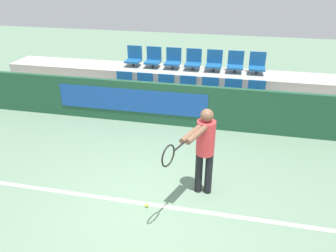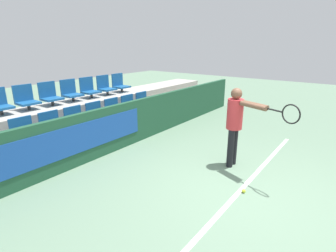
{
  "view_description": "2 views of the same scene",
  "coord_description": "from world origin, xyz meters",
  "px_view_note": "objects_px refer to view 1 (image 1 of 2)",
  "views": [
    {
      "loc": [
        1.21,
        -4.09,
        3.7
      ],
      "look_at": [
        0.01,
        1.45,
        0.85
      ],
      "focal_mm": 35.0,
      "sensor_mm": 36.0,
      "label": 1
    },
    {
      "loc": [
        -3.94,
        -1.27,
        2.42
      ],
      "look_at": [
        -0.02,
        1.68,
        0.87
      ],
      "focal_mm": 28.0,
      "sensor_mm": 36.0,
      "label": 2
    }
  ],
  "objects_px": {
    "stadium_chair_7": "(134,57)",
    "stadium_chair_13": "(257,65)",
    "stadium_chair_8": "(153,59)",
    "stadium_chair_9": "(173,60)",
    "tennis_player": "(204,145)",
    "stadium_chair_12": "(235,63)",
    "stadium_chair_3": "(187,89)",
    "tennis_ball": "(147,205)",
    "stadium_chair_0": "(124,84)",
    "stadium_chair_4": "(210,91)",
    "stadium_chair_1": "(144,86)",
    "stadium_chair_11": "(214,62)",
    "stadium_chair_6": "(256,94)",
    "stadium_chair_5": "(232,92)",
    "stadium_chair_2": "(165,87)",
    "stadium_chair_10": "(193,61)"
  },
  "relations": [
    {
      "from": "stadium_chair_2",
      "to": "stadium_chair_11",
      "type": "distance_m",
      "value": 1.61
    },
    {
      "from": "stadium_chair_0",
      "to": "stadium_chair_1",
      "type": "relative_size",
      "value": 1.0
    },
    {
      "from": "stadium_chair_1",
      "to": "stadium_chair_9",
      "type": "distance_m",
      "value": 1.25
    },
    {
      "from": "stadium_chair_3",
      "to": "stadium_chair_9",
      "type": "xyz_separation_m",
      "value": [
        -0.58,
        1.0,
        0.48
      ]
    },
    {
      "from": "stadium_chair_7",
      "to": "stadium_chair_11",
      "type": "bearing_deg",
      "value": 0.0
    },
    {
      "from": "stadium_chair_8",
      "to": "stadium_chair_12",
      "type": "height_order",
      "value": "same"
    },
    {
      "from": "stadium_chair_3",
      "to": "stadium_chair_13",
      "type": "relative_size",
      "value": 1.0
    },
    {
      "from": "stadium_chair_5",
      "to": "stadium_chair_0",
      "type": "bearing_deg",
      "value": 180.0
    },
    {
      "from": "stadium_chair_7",
      "to": "stadium_chair_13",
      "type": "height_order",
      "value": "same"
    },
    {
      "from": "stadium_chair_9",
      "to": "stadium_chair_13",
      "type": "distance_m",
      "value": 2.34
    },
    {
      "from": "stadium_chair_12",
      "to": "stadium_chair_13",
      "type": "distance_m",
      "value": 0.58
    },
    {
      "from": "tennis_ball",
      "to": "stadium_chair_1",
      "type": "bearing_deg",
      "value": 106.15
    },
    {
      "from": "stadium_chair_4",
      "to": "stadium_chair_5",
      "type": "xyz_separation_m",
      "value": [
        0.58,
        0.0,
        0.0
      ]
    },
    {
      "from": "stadium_chair_9",
      "to": "stadium_chair_11",
      "type": "distance_m",
      "value": 1.17
    },
    {
      "from": "stadium_chair_1",
      "to": "stadium_chair_3",
      "type": "distance_m",
      "value": 1.17
    },
    {
      "from": "stadium_chair_0",
      "to": "stadium_chair_3",
      "type": "bearing_deg",
      "value": 0.0
    },
    {
      "from": "stadium_chair_0",
      "to": "stadium_chair_8",
      "type": "distance_m",
      "value": 1.25
    },
    {
      "from": "stadium_chair_10",
      "to": "tennis_ball",
      "type": "xyz_separation_m",
      "value": [
        -0.05,
        -4.86,
        -1.17
      ]
    },
    {
      "from": "tennis_player",
      "to": "stadium_chair_3",
      "type": "bearing_deg",
      "value": 123.8
    },
    {
      "from": "stadium_chair_4",
      "to": "stadium_chair_9",
      "type": "xyz_separation_m",
      "value": [
        -1.17,
        1.0,
        0.48
      ]
    },
    {
      "from": "stadium_chair_2",
      "to": "stadium_chair_10",
      "type": "height_order",
      "value": "stadium_chair_10"
    },
    {
      "from": "stadium_chair_7",
      "to": "stadium_chair_13",
      "type": "bearing_deg",
      "value": 0.0
    },
    {
      "from": "stadium_chair_5",
      "to": "stadium_chair_8",
      "type": "relative_size",
      "value": 1.0
    },
    {
      "from": "stadium_chair_9",
      "to": "tennis_ball",
      "type": "relative_size",
      "value": 8.59
    },
    {
      "from": "stadium_chair_1",
      "to": "tennis_ball",
      "type": "xyz_separation_m",
      "value": [
        1.12,
        -3.86,
        -0.69
      ]
    },
    {
      "from": "stadium_chair_0",
      "to": "stadium_chair_13",
      "type": "height_order",
      "value": "stadium_chair_13"
    },
    {
      "from": "stadium_chair_1",
      "to": "stadium_chair_13",
      "type": "xyz_separation_m",
      "value": [
        2.92,
        1.0,
        0.48
      ]
    },
    {
      "from": "stadium_chair_13",
      "to": "stadium_chair_2",
      "type": "bearing_deg",
      "value": -156.79
    },
    {
      "from": "stadium_chair_5",
      "to": "tennis_player",
      "type": "bearing_deg",
      "value": -96.39
    },
    {
      "from": "stadium_chair_2",
      "to": "stadium_chair_4",
      "type": "distance_m",
      "value": 1.17
    },
    {
      "from": "stadium_chair_7",
      "to": "stadium_chair_10",
      "type": "height_order",
      "value": "same"
    },
    {
      "from": "stadium_chair_7",
      "to": "stadium_chair_9",
      "type": "height_order",
      "value": "same"
    },
    {
      "from": "stadium_chair_0",
      "to": "stadium_chair_3",
      "type": "distance_m",
      "value": 1.75
    },
    {
      "from": "tennis_ball",
      "to": "stadium_chair_9",
      "type": "bearing_deg",
      "value": 96.27
    },
    {
      "from": "stadium_chair_10",
      "to": "stadium_chair_11",
      "type": "height_order",
      "value": "same"
    },
    {
      "from": "stadium_chair_9",
      "to": "stadium_chair_6",
      "type": "bearing_deg",
      "value": -23.21
    },
    {
      "from": "stadium_chair_0",
      "to": "stadium_chair_4",
      "type": "xyz_separation_m",
      "value": [
        2.34,
        0.0,
        0.0
      ]
    },
    {
      "from": "stadium_chair_6",
      "to": "stadium_chair_8",
      "type": "distance_m",
      "value": 3.12
    },
    {
      "from": "stadium_chair_1",
      "to": "stadium_chair_11",
      "type": "height_order",
      "value": "stadium_chair_11"
    },
    {
      "from": "stadium_chair_10",
      "to": "stadium_chair_12",
      "type": "distance_m",
      "value": 1.17
    },
    {
      "from": "stadium_chair_11",
      "to": "stadium_chair_2",
      "type": "bearing_deg",
      "value": -139.38
    },
    {
      "from": "stadium_chair_13",
      "to": "tennis_player",
      "type": "xyz_separation_m",
      "value": [
        -0.95,
        -4.31,
        -0.21
      ]
    },
    {
      "from": "stadium_chair_0",
      "to": "stadium_chair_10",
      "type": "xyz_separation_m",
      "value": [
        1.75,
        1.0,
        0.48
      ]
    },
    {
      "from": "stadium_chair_9",
      "to": "tennis_player",
      "type": "height_order",
      "value": "tennis_player"
    },
    {
      "from": "stadium_chair_3",
      "to": "tennis_ball",
      "type": "bearing_deg",
      "value": -90.73
    },
    {
      "from": "stadium_chair_7",
      "to": "stadium_chair_8",
      "type": "relative_size",
      "value": 1.0
    },
    {
      "from": "stadium_chair_4",
      "to": "stadium_chair_5",
      "type": "height_order",
      "value": "same"
    },
    {
      "from": "stadium_chair_2",
      "to": "stadium_chair_3",
      "type": "height_order",
      "value": "same"
    },
    {
      "from": "stadium_chair_3",
      "to": "stadium_chair_8",
      "type": "height_order",
      "value": "stadium_chair_8"
    },
    {
      "from": "tennis_player",
      "to": "stadium_chair_6",
      "type": "bearing_deg",
      "value": 94.14
    }
  ]
}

